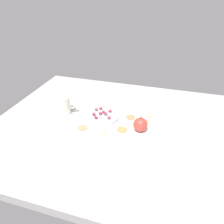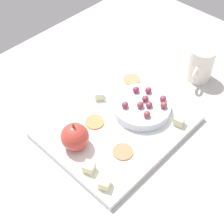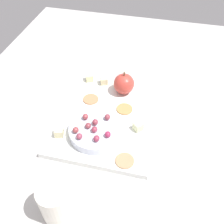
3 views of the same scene
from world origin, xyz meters
The scene contains 22 objects.
table centered at (0.00, 0.00, 2.16)cm, with size 131.49×97.63×4.33cm, color #B5B2B0.
platter centered at (-3.82, -1.41, 5.20)cm, with size 35.27×28.98×1.75cm, color white.
serving_dish centered at (-11.25, -0.02, 7.34)cm, with size 15.03×15.03×2.53cm, color silver.
apple_whole centered at (8.07, -3.79, 9.40)cm, with size 6.65×6.65×6.65cm, color #C23E34.
apple_stem centered at (8.07, -3.79, 13.32)cm, with size 0.50×0.50×1.20cm, color brown.
cheese_cube_0 centered at (10.66, 3.53, 7.25)cm, with size 2.34×2.34×2.34cm, color beige.
cheese_cube_1 centered at (-6.91, -11.02, 7.25)cm, with size 2.34×2.34×2.34cm, color beige.
cheese_cube_2 centered at (11.13, 8.75, 7.25)cm, with size 2.34×2.34×2.34cm, color beige.
cheese_cube_3 centered at (-14.17, 9.78, 7.25)cm, with size 2.34×2.34×2.34cm, color beige.
cracker_0 centered at (-0.16, -5.75, 6.28)cm, with size 4.86×4.86×0.40cm, color tan.
cracker_1 centered at (1.85, 5.57, 6.28)cm, with size 4.86×4.86×0.40cm, color tan.
cracker_2 centered at (-18.36, -9.56, 6.28)cm, with size 4.86×4.86×0.40cm, color tan.
grape_0 centered at (-12.61, -0.42, 9.40)cm, with size 1.80×1.62×1.58cm, color #8F3446.
grape_1 centered at (-13.44, -3.89, 9.40)cm, with size 1.80×1.62×1.59cm, color #972749.
grape_2 centered at (-11.66, 2.05, 9.35)cm, with size 1.80×1.62×1.48cm, color brown.
grape_3 centered at (-10.02, 0.53, 9.42)cm, with size 1.80×1.62×1.63cm, color brown.
grape_4 centered at (-8.70, 3.77, 9.44)cm, with size 1.80×1.62×1.67cm, color #933A41.
grape_5 centered at (-14.00, 4.80, 9.43)cm, with size 1.80×1.62×1.65cm, color #933F42.
grape_6 centered at (-15.79, 3.18, 9.35)cm, with size 1.80×1.62×1.49cm, color #8A394C.
grape_7 centered at (-15.50, -1.40, 9.43)cm, with size 1.80×1.62×1.65cm, color #8D3147.
grape_8 centered at (-7.38, -2.25, 9.43)cm, with size 1.80×1.62×1.64cm, color brown.
cup centered at (-34.02, 2.34, 9.32)cm, with size 10.20×7.16×9.97cm.
Camera 2 is at (36.53, 35.26, 69.58)cm, focal length 53.57 mm.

